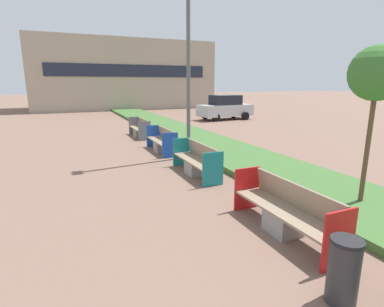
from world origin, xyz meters
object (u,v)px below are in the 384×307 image
bench_blue_frame (162,142)px  parked_car_distant (225,108)px  sapling_tree_near (377,75)px  bench_red_frame (285,213)px  street_lamp_post (188,28)px  bench_teal_frame (197,162)px  bench_grey_frame (140,130)px  litter_bin (343,271)px

bench_blue_frame → parked_car_distant: bearing=48.0°
sapling_tree_near → parked_car_distant: sapling_tree_near is taller
bench_red_frame → street_lamp_post: bearing=84.3°
bench_teal_frame → parked_car_distant: parked_car_distant is taller
bench_blue_frame → bench_grey_frame: (-0.00, 3.76, -0.00)m
bench_teal_frame → bench_blue_frame: 3.46m
litter_bin → sapling_tree_near: 4.26m
street_lamp_post → parked_car_distant: (7.26, 10.11, -3.67)m
bench_teal_frame → litter_bin: bearing=-95.7°
litter_bin → sapling_tree_near: size_ratio=0.25×
bench_teal_frame → parked_car_distant: 14.54m
bench_blue_frame → litter_bin: size_ratio=2.61×
street_lamp_post → sapling_tree_near: (1.69, -5.89, -1.69)m
bench_teal_frame → bench_grey_frame: (-0.00, 7.22, -0.00)m
bench_blue_frame → bench_grey_frame: size_ratio=1.02×
parked_car_distant → sapling_tree_near: bearing=-114.9°
parked_car_distant → street_lamp_post: bearing=-131.4°
street_lamp_post → parked_car_distant: street_lamp_post is taller
bench_red_frame → parked_car_distant: size_ratio=0.57×
bench_red_frame → bench_teal_frame: bearing=90.0°
bench_teal_frame → bench_grey_frame: same height
bench_teal_frame → bench_grey_frame: bearing=90.0°
street_lamp_post → parked_car_distant: 12.98m
bench_teal_frame → litter_bin: 5.78m
bench_red_frame → litter_bin: bearing=-108.2°
sapling_tree_near → parked_car_distant: (5.57, 15.99, -1.98)m
sapling_tree_near → litter_bin: bearing=-145.5°
bench_teal_frame → sapling_tree_near: bearing=-58.7°
bench_grey_frame → litter_bin: bearing=-92.5°
street_lamp_post → parked_car_distant: size_ratio=1.93×
bench_red_frame → bench_grey_frame: 11.23m
bench_red_frame → litter_bin: size_ratio=2.83×
litter_bin → bench_grey_frame: bearing=87.5°
bench_teal_frame → street_lamp_post: 4.75m
bench_teal_frame → bench_blue_frame: size_ratio=1.03×
bench_red_frame → litter_bin: 1.84m
bench_blue_frame → street_lamp_post: 4.47m
bench_red_frame → litter_bin: (-0.57, -1.75, 0.06)m
bench_teal_frame → parked_car_distant: size_ratio=0.54×
bench_red_frame → street_lamp_post: 7.44m
bench_red_frame → sapling_tree_near: sapling_tree_near is taller
bench_red_frame → bench_grey_frame: bearing=90.0°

